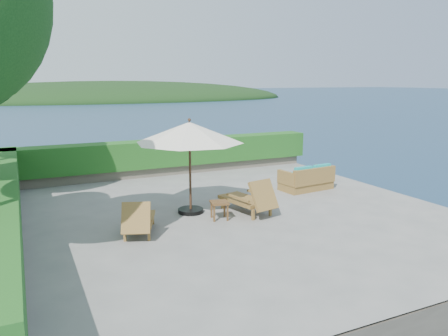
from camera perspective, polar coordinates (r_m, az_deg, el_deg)
name	(u,v)px	position (r m, az deg, el deg)	size (l,w,h in m)	color
ground	(227,213)	(12.17, 0.34, -5.87)	(12.00, 12.00, 0.00)	gray
foundation	(227,265)	(12.72, 0.33, -12.56)	(12.00, 12.00, 3.00)	#5A5347
ocean	(226,312)	(13.38, 0.32, -18.24)	(600.00, 600.00, 0.00)	#17334A
offshore_island	(114,100)	(153.58, -14.22, 8.64)	(126.00, 57.60, 12.60)	black
planter_wall_far	(165,170)	(17.19, -7.78, -0.22)	(12.00, 0.60, 0.36)	#675F53
planter_wall_left	(1,237)	(11.04, -27.16, -8.06)	(0.60, 12.00, 0.36)	#675F53
hedge_far	(164,153)	(17.07, -7.84, 1.99)	(12.40, 0.90, 1.00)	#1C4D16
patio_umbrella	(190,133)	(11.77, -4.52, 4.54)	(3.57, 3.57, 2.62)	black
lounge_left	(139,219)	(10.62, -11.09, -6.57)	(1.16, 1.70, 0.91)	olive
lounge_right	(250,199)	(12.02, 3.38, -4.00)	(1.08, 1.89, 1.02)	olive
side_table	(219,205)	(11.52, -0.61, -4.82)	(0.54, 0.54, 0.48)	brown
wicker_loveseat	(307,180)	(14.86, 10.81, -1.54)	(1.86, 1.09, 0.87)	olive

